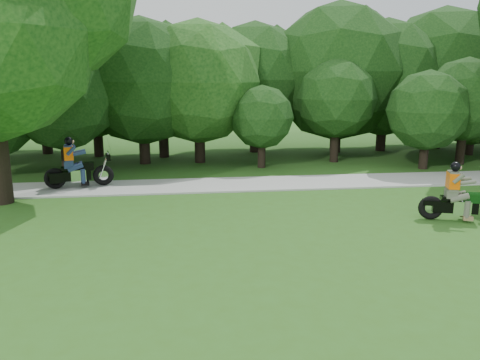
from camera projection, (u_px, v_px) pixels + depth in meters
name	position (u px, v px, depth m)	size (l,w,h in m)	color
ground	(438.00, 270.00, 9.29)	(100.00, 100.00, 0.00)	#305D1A
walkway	(321.00, 182.00, 17.04)	(60.00, 2.20, 0.06)	#AAAAA5
tree_line	(317.00, 81.00, 22.74)	(39.42, 11.18, 7.44)	black
chopper_motorcycle	(459.00, 199.00, 12.40)	(2.20, 1.04, 1.60)	black
touring_motorcycle	(75.00, 169.00, 15.95)	(2.28, 1.03, 1.75)	black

